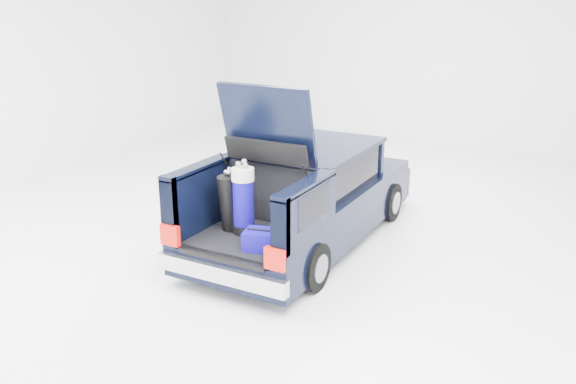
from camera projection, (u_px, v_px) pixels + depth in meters
The scene contains 6 objects.
ground at pixel (304, 241), 9.11m from camera, with size 14.00×14.00×0.00m, color white.
car at pixel (308, 196), 8.99m from camera, with size 1.87×4.65×2.47m.
red_suitcase at pixel (287, 220), 7.56m from camera, with size 0.36×0.28×0.53m.
black_golf_bag at pixel (229, 203), 7.79m from camera, with size 0.27×0.34×0.83m.
blue_golf_bag at pixel (243, 200), 7.69m from camera, with size 0.30×0.30×0.97m.
blue_duffel at pixel (265, 240), 7.28m from camera, with size 0.55×0.43×0.26m.
Camera 1 is at (3.82, -7.52, 3.53)m, focal length 38.00 mm.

